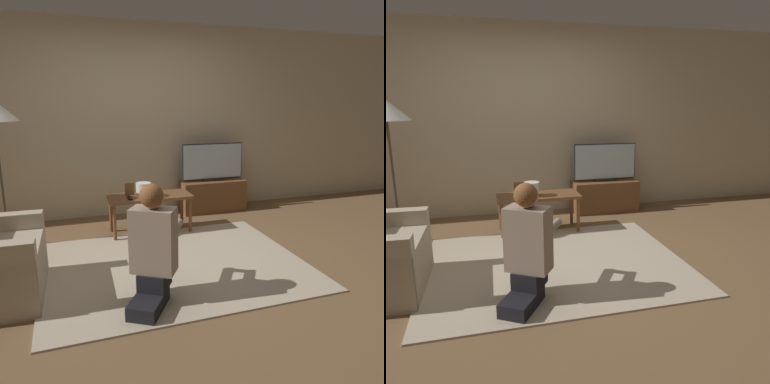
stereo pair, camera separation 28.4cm
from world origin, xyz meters
The scene contains 10 objects.
ground_plane centered at (0.00, 0.00, 0.00)m, with size 10.00×10.00×0.00m, color brown.
wall_back centered at (0.00, 1.93, 1.30)m, with size 10.00×0.06×2.60m.
rug centered at (0.00, 0.00, 0.01)m, with size 2.48×1.96×0.02m.
tv_stand centered at (1.05, 1.64, 0.22)m, with size 0.94×0.37×0.45m.
tv centered at (1.05, 1.64, 0.72)m, with size 0.91×0.08×0.54m.
coffee_table centered at (-0.01, 1.02, 0.41)m, with size 0.99×0.43×0.47m.
person_kneeling centered at (-0.35, -0.61, 0.49)m, with size 0.61×0.77×0.96m.
picture_frame centered at (-0.24, 1.11, 0.54)m, with size 0.11×0.01×0.15m.
table_lamp centered at (-0.09, 0.97, 0.57)m, with size 0.18×0.18×0.17m.
remote centered at (-0.27, 0.93, 0.47)m, with size 0.04×0.15×0.02m.
Camera 1 is at (-0.94, -3.27, 1.58)m, focal length 35.00 mm.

